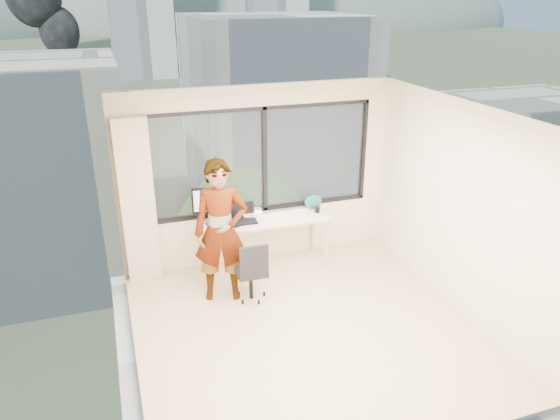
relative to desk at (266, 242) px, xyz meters
name	(u,v)px	position (x,y,z in m)	size (l,w,h in m)	color
floor	(306,328)	(0.00, -1.66, -0.38)	(4.00, 4.00, 0.01)	#D0AB87
ceiling	(311,115)	(0.00, -1.66, 2.23)	(4.00, 4.00, 0.01)	white
wall_front	(403,333)	(0.00, -3.66, 0.93)	(4.00, 0.01, 2.60)	beige
wall_left	(123,257)	(-2.00, -1.66, 0.93)	(0.01, 4.00, 2.60)	beige
wall_right	(460,208)	(2.00, -1.66, 0.93)	(0.01, 4.00, 2.60)	beige
window_wall	(261,160)	(0.05, 0.34, 1.15)	(3.30, 0.16, 1.55)	black
curtain	(138,202)	(-1.72, 0.22, 0.77)	(0.45, 0.14, 2.30)	beige
desk	(266,242)	(0.00, 0.00, 0.00)	(1.80, 0.60, 0.75)	tan
chair	(251,269)	(-0.45, -0.80, 0.06)	(0.44, 0.44, 0.87)	black
person	(221,231)	(-0.78, -0.62, 0.57)	(0.69, 0.45, 1.89)	#2D2D33
monitor	(212,205)	(-0.75, 0.10, 0.64)	(0.54, 0.12, 0.54)	black
game_console	(251,213)	(-0.15, 0.19, 0.41)	(0.30, 0.25, 0.07)	white
laptop	(244,214)	(-0.32, -0.01, 0.49)	(0.36, 0.38, 0.23)	black
cellphone	(235,227)	(-0.47, -0.14, 0.38)	(0.11, 0.05, 0.01)	black
pen_cup	(317,209)	(0.80, -0.01, 0.42)	(0.07, 0.07, 0.09)	black
handbag	(313,202)	(0.80, 0.15, 0.48)	(0.27, 0.14, 0.21)	#0D524A
exterior_ground	(109,77)	(0.00, 118.34, -14.38)	(400.00, 400.00, 0.04)	#515B3D
near_bldg_b	(274,113)	(12.00, 36.34, -6.38)	(14.00, 13.00, 16.00)	white
near_bldg_c	(520,159)	(30.00, 26.34, -9.38)	(12.00, 10.00, 10.00)	#F4E6CC
far_tower_b	(139,5)	(8.00, 118.34, 0.62)	(13.00, 13.00, 30.00)	silver
far_tower_c	(273,10)	(45.00, 138.34, -1.38)	(15.00, 15.00, 26.00)	silver
hill_b	(268,22)	(100.00, 318.34, -14.38)	(300.00, 220.00, 96.00)	slate
tree_b	(248,271)	(4.00, 16.34, -9.88)	(7.60, 7.60, 9.00)	#25501A
tree_c	(365,132)	(22.00, 38.34, -9.38)	(8.40, 8.40, 10.00)	#25501A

